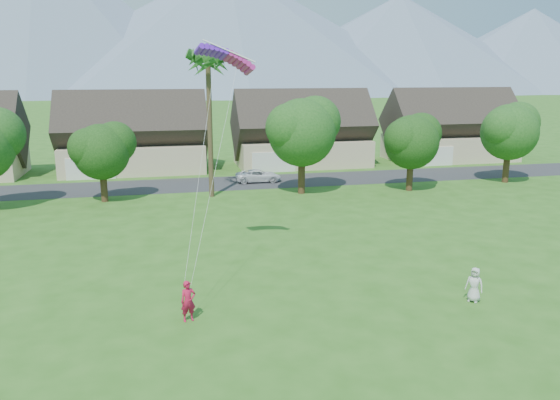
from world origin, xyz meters
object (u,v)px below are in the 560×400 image
object	(u,v)px
kite_flyer	(188,301)
watcher	(474,285)
parafoil_kite	(226,55)
parked_car	(258,176)

from	to	relation	value
kite_flyer	watcher	bearing A→B (deg)	-16.89
parafoil_kite	kite_flyer	bearing A→B (deg)	-117.77
kite_flyer	parafoil_kite	size ratio (longest dim) A/B	0.58
kite_flyer	watcher	distance (m)	13.36
parafoil_kite	watcher	bearing A→B (deg)	-42.09
kite_flyer	parked_car	xyz separation A→B (m)	(8.59, 29.96, -0.29)
kite_flyer	watcher	size ratio (longest dim) A/B	1.09
parked_car	parafoil_kite	size ratio (longest dim) A/B	1.41
watcher	kite_flyer	bearing A→B (deg)	-136.38
watcher	parked_car	size ratio (longest dim) A/B	0.38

